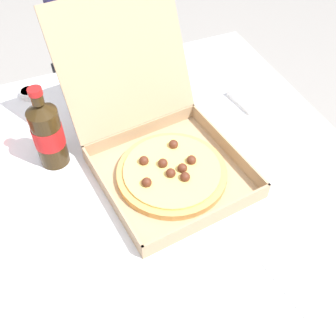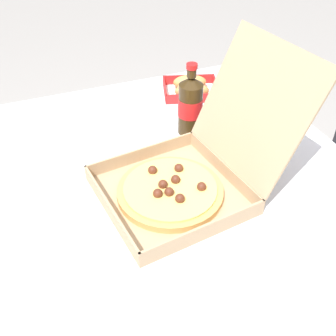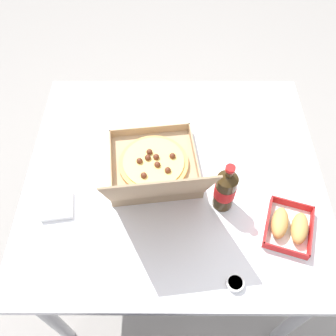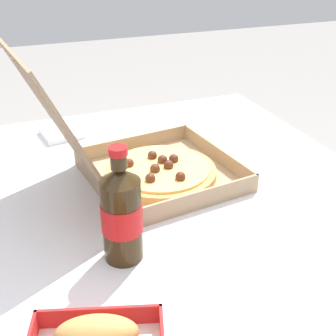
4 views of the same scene
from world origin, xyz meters
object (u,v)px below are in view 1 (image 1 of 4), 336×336
at_px(chair, 109,81).
at_px(napkin_pile, 253,97).
at_px(diner_person, 99,29).
at_px(paper_menu, 319,263).
at_px(cola_bottle, 48,133).
at_px(dipping_sauce_cup, 29,93).
at_px(pizza_box_open, 162,151).

bearing_deg(chair, napkin_pile, -64.13).
distance_m(chair, napkin_pile, 0.71).
relative_size(chair, diner_person, 0.72).
xyz_separation_m(paper_menu, napkin_pile, (0.15, 0.52, 0.01)).
xyz_separation_m(cola_bottle, paper_menu, (0.44, -0.50, -0.09)).
xyz_separation_m(paper_menu, dipping_sauce_cup, (-0.45, 0.79, 0.01)).
bearing_deg(napkin_pile, cola_bottle, -178.14).
distance_m(chair, paper_menu, 1.15).
bearing_deg(dipping_sauce_cup, napkin_pile, -24.23).
distance_m(chair, diner_person, 0.21).
relative_size(chair, napkin_pile, 7.55).
height_order(chair, diner_person, diner_person).
bearing_deg(cola_bottle, chair, 63.93).
relative_size(chair, cola_bottle, 3.71).
bearing_deg(napkin_pile, pizza_box_open, -157.85).
height_order(pizza_box_open, dipping_sauce_cup, pizza_box_open).
xyz_separation_m(chair, napkin_pile, (0.29, -0.60, 0.26)).
height_order(diner_person, paper_menu, diner_person).
height_order(chair, dipping_sauce_cup, chair).
relative_size(chair, dipping_sauce_cup, 14.82).
bearing_deg(cola_bottle, paper_menu, -48.63).
bearing_deg(paper_menu, cola_bottle, 124.91).
distance_m(diner_person, dipping_sauce_cup, 0.50).
relative_size(chair, paper_menu, 3.95).
relative_size(pizza_box_open, paper_menu, 2.42).
bearing_deg(dipping_sauce_cup, chair, 45.65).
bearing_deg(diner_person, dipping_sauce_cup, -129.75).
relative_size(cola_bottle, napkin_pile, 2.04).
height_order(diner_person, dipping_sauce_cup, diner_person).
xyz_separation_m(cola_bottle, dipping_sauce_cup, (-0.02, 0.29, -0.08)).
bearing_deg(chair, cola_bottle, -116.07).
bearing_deg(chair, dipping_sauce_cup, -134.35).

